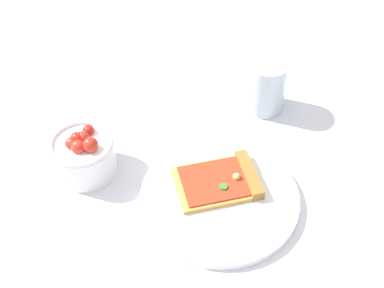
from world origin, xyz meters
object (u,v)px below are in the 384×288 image
pizza_slice_main (223,181)px  soda_glass (265,88)px  plate (220,198)px  salad_bowl (83,154)px

pizza_slice_main → soda_glass: bearing=57.3°
pizza_slice_main → plate: bearing=-113.1°
plate → soda_glass: 0.25m
plate → pizza_slice_main: 0.03m
pizza_slice_main → salad_bowl: (-0.22, 0.08, 0.02)m
salad_bowl → soda_glass: size_ratio=1.04×
pizza_slice_main → soda_glass: 0.22m
pizza_slice_main → soda_glass: soda_glass is taller
salad_bowl → soda_glass: 0.35m
plate → pizza_slice_main: bearing=66.9°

